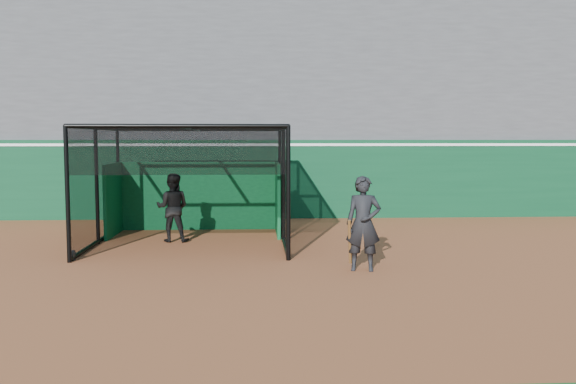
{
  "coord_description": "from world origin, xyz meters",
  "views": [
    {
      "loc": [
        0.43,
        -10.96,
        2.54
      ],
      "look_at": [
        1.1,
        2.0,
        1.4
      ],
      "focal_mm": 38.0,
      "sensor_mm": 36.0,
      "label": 1
    }
  ],
  "objects": [
    {
      "name": "grandstand",
      "position": [
        0.0,
        12.27,
        4.48
      ],
      "size": [
        50.0,
        7.85,
        8.95
      ],
      "color": "#4C4C4F",
      "rests_on": "ground"
    },
    {
      "name": "on_deck_player",
      "position": [
        2.48,
        0.53,
        0.91
      ],
      "size": [
        0.73,
        0.55,
        1.83
      ],
      "color": "black",
      "rests_on": "ground"
    },
    {
      "name": "outfield_wall",
      "position": [
        0.0,
        8.5,
        1.29
      ],
      "size": [
        50.0,
        0.5,
        2.5
      ],
      "color": "#0B3D21",
      "rests_on": "ground"
    },
    {
      "name": "ground",
      "position": [
        0.0,
        0.0,
        0.0
      ],
      "size": [
        120.0,
        120.0,
        0.0
      ],
      "primitive_type": "plane",
      "color": "brown",
      "rests_on": "ground"
    },
    {
      "name": "batting_cage",
      "position": [
        -1.17,
        3.91,
        1.4
      ],
      "size": [
        4.6,
        4.68,
        2.8
      ],
      "color": "black",
      "rests_on": "ground"
    },
    {
      "name": "batter",
      "position": [
        -1.64,
        4.08,
        0.84
      ],
      "size": [
        0.86,
        0.7,
        1.69
      ],
      "primitive_type": "imported",
      "rotation": [
        0.0,
        0.0,
        3.07
      ],
      "color": "black",
      "rests_on": "ground"
    }
  ]
}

